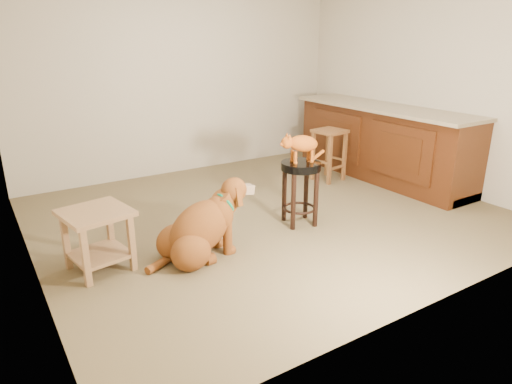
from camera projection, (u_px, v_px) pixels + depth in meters
floor at (269, 214)px, 4.77m from camera, size 4.50×4.00×0.01m
room_shell at (271, 46)px, 4.22m from camera, size 4.54×4.04×2.62m
cabinet_run at (382, 145)px, 5.85m from camera, size 0.70×2.56×0.94m
padded_stool at (300, 180)px, 4.40m from camera, size 0.39×0.39×0.63m
wood_stool at (329, 154)px, 5.80m from camera, size 0.40×0.40×0.65m
side_table at (97, 231)px, 3.55m from camera, size 0.56×0.56×0.50m
golden_retriever at (201, 229)px, 3.77m from camera, size 1.07×0.55×0.68m
tabby_kitten at (300, 145)px, 4.28m from camera, size 0.51×0.22×0.32m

